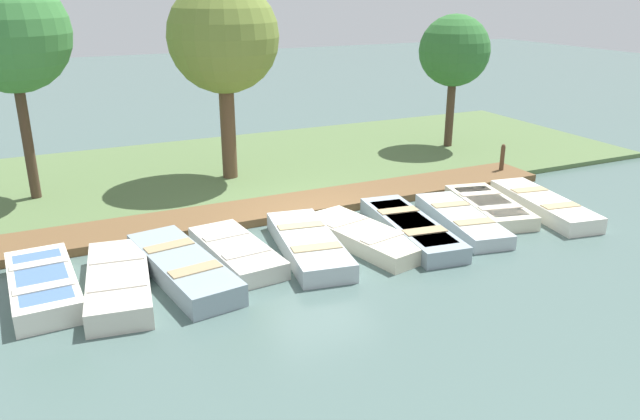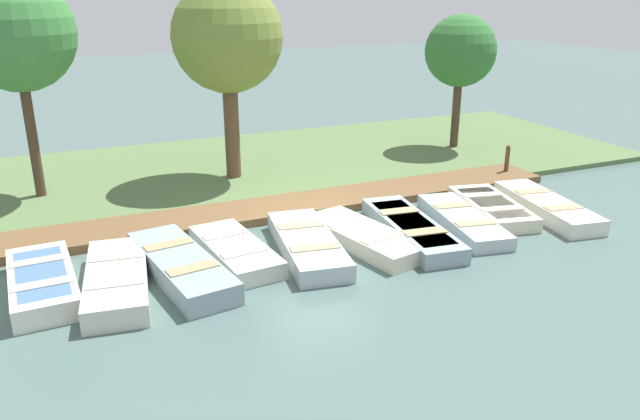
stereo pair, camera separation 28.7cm
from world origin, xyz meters
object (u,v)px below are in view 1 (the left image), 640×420
at_px(rowboat_2, 183,267).
at_px(park_tree_left, 223,39).
at_px(rowboat_8, 489,206).
at_px(rowboat_7, 461,219).
at_px(park_tree_center, 454,51).
at_px(rowboat_0, 43,285).
at_px(rowboat_5, 364,236).
at_px(rowboat_1, 119,282).
at_px(rowboat_3, 236,252).
at_px(rowboat_4, 308,244).
at_px(rowboat_6, 411,228).
at_px(park_tree_far_left, 10,34).
at_px(rowboat_9, 543,205).
at_px(mooring_post_far, 502,160).

distance_m(rowboat_2, park_tree_left, 7.15).
bearing_deg(rowboat_2, rowboat_8, 84.17).
xyz_separation_m(rowboat_7, park_tree_center, (-5.95, 3.96, 3.05)).
height_order(rowboat_0, rowboat_5, rowboat_0).
distance_m(rowboat_2, rowboat_5, 3.88).
xyz_separation_m(rowboat_1, rowboat_3, (-0.45, 2.34, -0.03)).
height_order(rowboat_4, rowboat_6, rowboat_4).
distance_m(rowboat_1, rowboat_8, 8.74).
bearing_deg(rowboat_5, rowboat_1, -101.68).
xyz_separation_m(rowboat_3, rowboat_7, (0.39, 5.25, -0.02)).
xyz_separation_m(rowboat_1, park_tree_center, (-6.02, 11.55, 3.00)).
xyz_separation_m(rowboat_3, park_tree_far_left, (-5.56, -3.49, 3.95)).
relative_size(rowboat_5, rowboat_9, 0.94).
height_order(rowboat_2, park_tree_center, park_tree_center).
xyz_separation_m(rowboat_8, rowboat_9, (0.50, 1.24, 0.02)).
bearing_deg(rowboat_8, rowboat_0, -77.51).
distance_m(rowboat_1, rowboat_5, 5.06).
bearing_deg(rowboat_5, rowboat_4, -106.05).
bearing_deg(rowboat_7, park_tree_far_left, -113.72).
height_order(rowboat_0, rowboat_6, rowboat_0).
xyz_separation_m(rowboat_5, rowboat_8, (-0.40, 3.67, -0.01)).
distance_m(rowboat_0, rowboat_9, 11.21).
xyz_separation_m(rowboat_4, park_tree_far_left, (-5.86, -4.94, 3.93)).
bearing_deg(park_tree_far_left, rowboat_3, 32.10).
distance_m(rowboat_2, mooring_post_far, 10.27).
height_order(rowboat_1, park_tree_left, park_tree_left).
height_order(rowboat_2, rowboat_7, rowboat_2).
distance_m(rowboat_1, rowboat_6, 6.22).
bearing_deg(rowboat_8, rowboat_1, -74.56).
relative_size(rowboat_2, rowboat_5, 1.10).
relative_size(rowboat_0, rowboat_3, 1.01).
height_order(rowboat_3, rowboat_4, rowboat_4).
height_order(rowboat_1, rowboat_3, rowboat_1).
distance_m(park_tree_left, park_tree_center, 7.74).
bearing_deg(rowboat_4, rowboat_0, -84.41).
relative_size(rowboat_2, rowboat_4, 1.04).
bearing_deg(rowboat_6, rowboat_5, -83.57).
xyz_separation_m(rowboat_1, rowboat_4, (-0.15, 3.79, -0.02)).
xyz_separation_m(rowboat_4, park_tree_center, (-5.86, 7.76, 3.02)).
xyz_separation_m(rowboat_5, rowboat_7, (0.01, 2.53, -0.02)).
xyz_separation_m(rowboat_2, rowboat_3, (-0.34, 1.16, -0.04)).
bearing_deg(park_tree_left, mooring_post_far, 68.62).
bearing_deg(rowboat_4, rowboat_3, -92.60).
bearing_deg(rowboat_7, rowboat_3, -83.69).
height_order(rowboat_7, park_tree_left, park_tree_left).
bearing_deg(rowboat_2, park_tree_far_left, -167.04).
height_order(rowboat_6, park_tree_left, park_tree_left).
relative_size(rowboat_7, rowboat_9, 0.96).
relative_size(rowboat_0, rowboat_2, 0.81).
xyz_separation_m(rowboat_0, rowboat_4, (0.29, 5.03, -0.02)).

